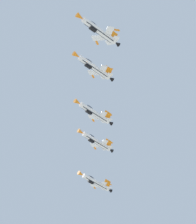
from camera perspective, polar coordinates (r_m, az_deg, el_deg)
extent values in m
cylinder|color=white|center=(157.91, 0.14, 8.51)|extent=(8.24, 10.83, 1.70)
cube|color=#383D47|center=(157.62, 0.10, 8.38)|extent=(6.98, 9.13, 0.90)
cone|color=orange|center=(155.48, -1.89, 9.93)|extent=(2.65, 2.86, 1.56)
cone|color=black|center=(160.45, 1.99, 7.20)|extent=(2.03, 2.09, 1.36)
ellipsoid|color=#192333|center=(157.38, -0.54, 9.20)|extent=(3.00, 3.44, 1.43)
cube|color=black|center=(156.64, -0.53, 8.72)|extent=(2.35, 2.57, 1.19)
cube|color=white|center=(156.68, 1.20, 8.51)|extent=(3.51, 4.41, 1.73)
cube|color=orange|center=(155.68, 2.00, 8.59)|extent=(1.70, 1.27, 0.43)
cube|color=white|center=(160.30, 0.04, 7.79)|extent=(4.18, 2.36, 1.73)
cube|color=orange|center=(162.18, -0.11, 7.30)|extent=(0.79, 1.66, 0.43)
cube|color=white|center=(158.77, 1.89, 7.72)|extent=(2.58, 2.69, 0.96)
cube|color=white|center=(160.86, 1.20, 7.31)|extent=(2.43, 2.12, 0.96)
cube|color=orange|center=(160.81, 1.61, 8.06)|extent=(2.42, 2.79, 2.49)
cylinder|color=white|center=(168.61, -0.37, 4.69)|extent=(8.24, 10.83, 1.70)
cube|color=#383D47|center=(168.38, -0.42, 4.56)|extent=(6.95, 9.11, 1.03)
cone|color=orange|center=(165.97, -2.27, 5.96)|extent=(2.65, 2.86, 1.56)
cone|color=black|center=(171.34, 1.35, 3.52)|extent=(2.03, 2.09, 1.36)
ellipsoid|color=#192333|center=(167.91, -1.00, 5.33)|extent=(3.05, 3.48, 1.49)
cube|color=black|center=(167.39, -1.03, 4.85)|extent=(2.38, 2.59, 1.26)
cube|color=white|center=(167.21, 0.58, 4.59)|extent=(3.43, 4.25, 2.15)
cube|color=orange|center=(166.04, 1.29, 4.57)|extent=(1.70, 1.27, 0.48)
cube|color=white|center=(171.29, -0.44, 4.15)|extent=(4.00, 2.34, 2.15)
cube|color=orange|center=(173.38, -0.55, 3.80)|extent=(0.79, 1.66, 0.48)
cube|color=white|center=(169.47, 1.24, 3.93)|extent=(2.53, 2.62, 1.18)
cube|color=white|center=(171.84, 0.64, 3.69)|extent=(2.34, 2.10, 1.18)
cube|color=orange|center=(171.40, 1.04, 4.36)|extent=(2.63, 2.93, 2.39)
cylinder|color=white|center=(178.36, -0.36, -0.11)|extent=(8.24, 10.83, 1.70)
cube|color=#383D47|center=(178.17, -0.40, -0.24)|extent=(6.95, 9.11, 1.03)
cone|color=orange|center=(175.41, -2.14, 1.02)|extent=(2.65, 2.86, 1.56)
cone|color=black|center=(181.36, 1.27, -1.14)|extent=(2.03, 2.09, 1.36)
ellipsoid|color=#192333|center=(177.51, -0.95, 0.48)|extent=(3.05, 3.48, 1.49)
cube|color=black|center=(177.11, -0.97, 0.00)|extent=(2.38, 2.59, 1.26)
cube|color=white|center=(177.00, 0.54, -0.24)|extent=(3.43, 4.25, 2.14)
cube|color=orange|center=(175.84, 1.21, -0.29)|extent=(1.70, 1.27, 0.47)
cube|color=white|center=(181.16, -0.42, -0.55)|extent=(4.00, 2.34, 2.14)
cube|color=orange|center=(183.33, -0.53, -0.83)|extent=(0.79, 1.66, 0.47)
cube|color=white|center=(179.41, 1.16, -0.80)|extent=(2.53, 2.62, 1.17)
cube|color=white|center=(181.82, 0.60, -0.97)|extent=(2.35, 2.10, 1.17)
cube|color=orange|center=(181.23, 0.98, -0.35)|extent=(2.63, 2.93, 2.39)
cylinder|color=white|center=(192.90, -0.15, -3.11)|extent=(8.24, 10.83, 1.70)
cube|color=#383D47|center=(192.70, -0.19, -3.23)|extent=(6.97, 9.12, 0.96)
cone|color=orange|center=(189.74, -1.80, -2.12)|extent=(2.65, 2.86, 1.56)
cone|color=black|center=(196.07, 1.35, -4.02)|extent=(2.03, 2.09, 1.36)
ellipsoid|color=#192333|center=(191.98, -0.70, -2.58)|extent=(3.02, 3.46, 1.45)
cube|color=black|center=(191.58, -0.71, -3.02)|extent=(2.36, 2.58, 1.22)
cube|color=white|center=(191.62, 0.69, -3.21)|extent=(3.48, 4.35, 1.90)
cube|color=orange|center=(190.53, 1.33, -3.24)|extent=(1.70, 1.27, 0.45)
cube|color=white|center=(195.69, -0.23, -3.52)|extent=(4.11, 2.35, 1.90)
cube|color=orange|center=(197.85, -0.34, -3.78)|extent=(0.79, 1.66, 0.45)
cube|color=white|center=(194.10, 1.26, -3.71)|extent=(2.56, 2.67, 1.05)
cube|color=white|center=(196.46, 0.72, -3.88)|extent=(2.40, 2.12, 1.05)
cube|color=orange|center=(195.90, 1.06, -3.30)|extent=(2.51, 2.85, 2.45)
cylinder|color=white|center=(202.22, -0.21, -7.40)|extent=(8.24, 10.83, 1.70)
cube|color=#383D47|center=(202.06, -0.25, -7.52)|extent=(6.96, 9.12, 0.99)
cone|color=orange|center=(198.82, -1.80, -6.53)|extent=(2.65, 2.86, 1.56)
cone|color=black|center=(205.60, 1.24, -8.20)|extent=(2.03, 2.09, 1.36)
ellipsoid|color=#192333|center=(201.15, -0.74, -6.92)|extent=(3.03, 3.47, 1.47)
cube|color=black|center=(200.90, -0.75, -7.35)|extent=(2.37, 2.58, 1.24)
cube|color=white|center=(200.95, 0.59, -7.55)|extent=(3.46, 4.31, 2.01)
cube|color=orange|center=(199.84, 1.20, -7.61)|extent=(1.70, 1.27, 0.46)
cube|color=white|center=(205.13, -0.28, -7.71)|extent=(4.06, 2.34, 2.01)
cube|color=orange|center=(207.38, -0.38, -7.91)|extent=(0.79, 1.66, 0.46)
cube|color=white|center=(203.55, 1.14, -7.96)|extent=(2.55, 2.65, 1.10)
cube|color=white|center=(205.98, 0.63, -8.05)|extent=(2.38, 2.11, 1.10)
cube|color=orange|center=(205.21, 0.96, -7.52)|extent=(2.56, 2.88, 2.43)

